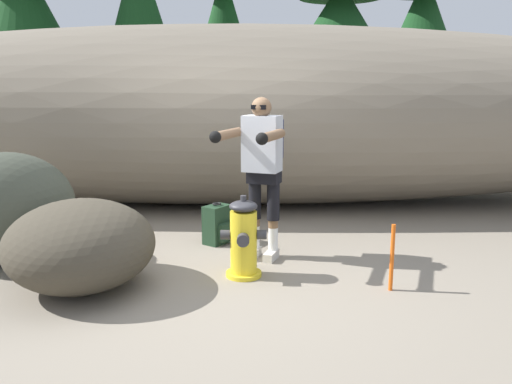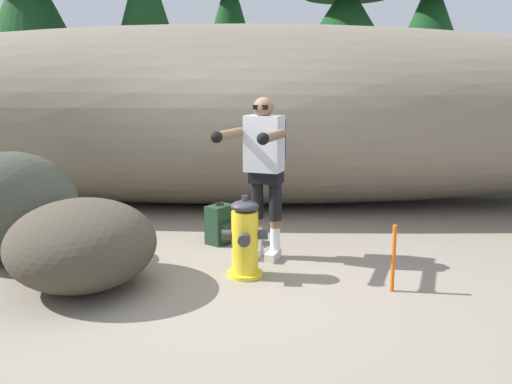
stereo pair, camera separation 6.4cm
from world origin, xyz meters
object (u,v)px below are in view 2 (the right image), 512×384
object	(u,v)px
fire_hydrant	(245,240)
spare_backpack	(220,225)
boulder_large	(11,207)
boulder_mid	(82,244)
utility_worker	(264,159)
survey_stake	(393,258)

from	to	relation	value
fire_hydrant	spare_backpack	bearing A→B (deg)	107.09
boulder_large	boulder_mid	xyz separation A→B (m)	(0.97, -0.72, -0.17)
boulder_mid	spare_backpack	bearing A→B (deg)	49.93
spare_backpack	boulder_large	xyz separation A→B (m)	(-2.08, -0.60, 0.35)
boulder_large	boulder_mid	bearing A→B (deg)	-36.57
fire_hydrant	spare_backpack	distance (m)	1.10
spare_backpack	boulder_mid	world-z (taller)	boulder_mid
utility_worker	spare_backpack	bearing A→B (deg)	-117.92
boulder_large	fire_hydrant	bearing A→B (deg)	-10.45
boulder_mid	survey_stake	bearing A→B (deg)	-1.52
boulder_mid	utility_worker	bearing A→B (deg)	25.66
fire_hydrant	utility_worker	size ratio (longest dim) A/B	0.47
spare_backpack	boulder_mid	size ratio (longest dim) A/B	0.34
fire_hydrant	utility_worker	distance (m)	0.87
spare_backpack	survey_stake	xyz separation A→B (m)	(1.62, -1.39, 0.08)
utility_worker	boulder_large	world-z (taller)	utility_worker
utility_worker	survey_stake	world-z (taller)	utility_worker
utility_worker	boulder_mid	world-z (taller)	utility_worker
spare_backpack	boulder_large	bearing A→B (deg)	-127.57
utility_worker	survey_stake	distance (m)	1.60
fire_hydrant	boulder_mid	distance (m)	1.46
spare_backpack	boulder_large	world-z (taller)	boulder_large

